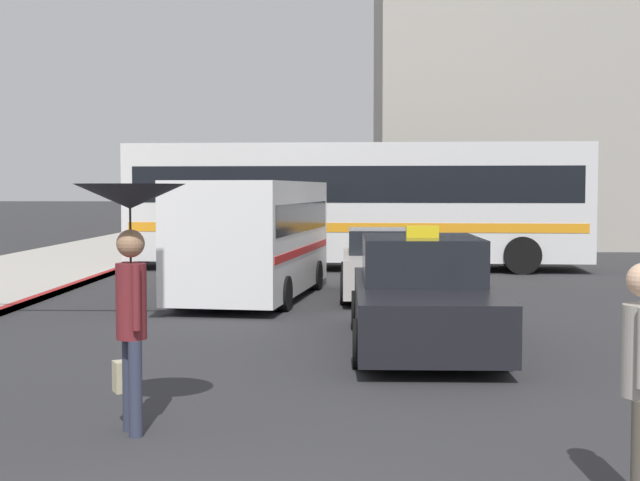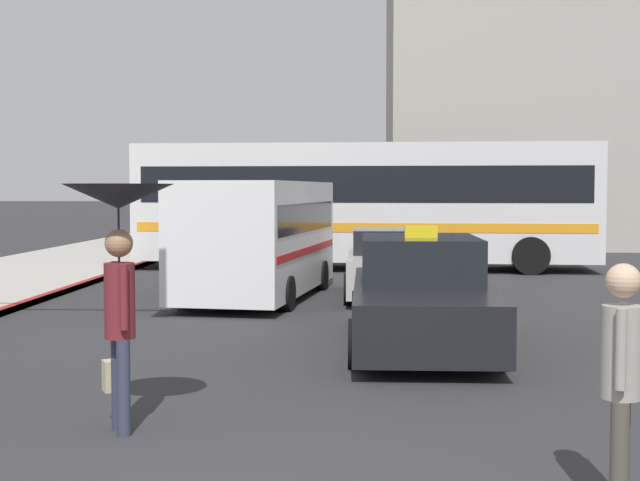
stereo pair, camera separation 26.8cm
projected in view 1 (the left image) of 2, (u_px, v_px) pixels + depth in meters
The scene contains 5 objects.
taxi at pixel (421, 297), 12.22m from camera, with size 1.91×4.80×1.66m.
sedan_red at pixel (388, 265), 17.89m from camera, with size 1.91×4.19×1.35m.
ambulance_van at pixel (254, 234), 17.49m from camera, with size 2.73×5.84×2.31m.
city_bus at pixel (356, 200), 24.02m from camera, with size 12.33×3.19×3.35m.
pedestrian_with_umbrella at pixel (130, 236), 7.77m from camera, with size 0.97×0.97×2.21m.
Camera 1 is at (1.02, -5.22, 2.16)m, focal length 50.00 mm.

